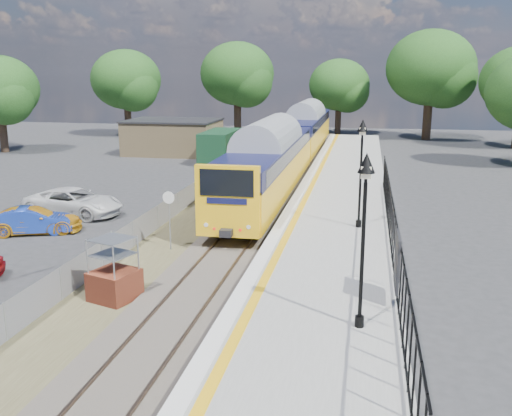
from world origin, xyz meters
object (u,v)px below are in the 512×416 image
(train, at_px, (292,141))
(car_white, at_px, (74,202))
(speed_sign, at_px, (169,211))
(brick_plinth, at_px, (114,271))
(victorian_lamp_south, at_px, (365,201))
(victorian_lamp_north, at_px, (362,148))
(car_yellow, at_px, (34,220))
(car_blue, at_px, (31,221))

(train, bearing_deg, car_white, -121.45)
(speed_sign, bearing_deg, brick_plinth, -87.08)
(victorian_lamp_south, relative_size, victorian_lamp_north, 1.00)
(car_yellow, bearing_deg, train, -49.45)
(car_blue, bearing_deg, brick_plinth, -154.80)
(victorian_lamp_south, height_order, speed_sign, victorian_lamp_south)
(victorian_lamp_south, bearing_deg, victorian_lamp_north, 91.15)
(victorian_lamp_north, distance_m, car_blue, 15.53)
(speed_sign, bearing_deg, car_blue, 172.99)
(car_yellow, relative_size, car_white, 0.83)
(victorian_lamp_south, bearing_deg, car_yellow, 148.36)
(train, bearing_deg, victorian_lamp_south, -79.03)
(brick_plinth, xyz_separation_m, car_blue, (-7.27, 6.78, -0.42))
(train, bearing_deg, victorian_lamp_north, -73.91)
(train, distance_m, speed_sign, 20.60)
(victorian_lamp_south, height_order, victorian_lamp_north, same)
(speed_sign, relative_size, car_blue, 0.68)
(victorian_lamp_south, bearing_deg, brick_plinth, 163.12)
(victorian_lamp_north, bearing_deg, speed_sign, -165.14)
(speed_sign, height_order, car_yellow, speed_sign)
(victorian_lamp_north, height_order, car_blue, victorian_lamp_north)
(train, distance_m, car_white, 18.32)
(speed_sign, distance_m, car_white, 8.61)
(victorian_lamp_south, height_order, train, victorian_lamp_south)
(speed_sign, bearing_deg, car_white, 148.17)
(victorian_lamp_north, xyz_separation_m, car_yellow, (-15.03, -0.62, -3.67))
(car_yellow, bearing_deg, car_white, -25.80)
(victorian_lamp_south, relative_size, brick_plinth, 2.11)
(speed_sign, bearing_deg, victorian_lamp_north, 17.77)
(car_blue, bearing_deg, victorian_lamp_south, -142.89)
(victorian_lamp_north, relative_size, speed_sign, 1.78)
(victorian_lamp_north, height_order, brick_plinth, victorian_lamp_north)
(train, relative_size, speed_sign, 15.81)
(victorian_lamp_north, xyz_separation_m, car_blue, (-15.07, -0.80, -3.67))
(victorian_lamp_north, xyz_separation_m, train, (-5.30, 18.37, -1.96))
(brick_plinth, bearing_deg, car_yellow, 136.10)
(victorian_lamp_south, height_order, car_yellow, victorian_lamp_south)
(car_white, bearing_deg, victorian_lamp_north, -93.65)
(victorian_lamp_north, distance_m, brick_plinth, 11.35)
(victorian_lamp_south, xyz_separation_m, car_yellow, (-15.23, 9.38, -3.67))
(victorian_lamp_north, bearing_deg, car_white, 169.29)
(train, distance_m, brick_plinth, 26.10)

